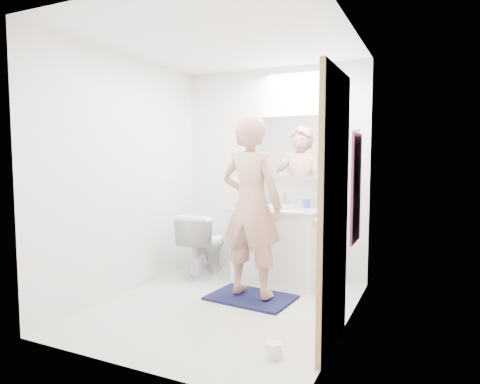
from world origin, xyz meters
The scene contains 23 objects.
floor centered at (0.00, 0.00, 0.00)m, with size 2.50×2.50×0.00m, color silver.
ceiling centered at (0.00, 0.00, 2.40)m, with size 2.50×2.50×0.00m, color white.
wall_back centered at (0.00, 1.25, 1.20)m, with size 2.50×2.50×0.00m, color white.
wall_front centered at (0.00, -1.25, 1.20)m, with size 2.50×2.50×0.00m, color white.
wall_left centered at (-1.10, 0.00, 1.20)m, with size 2.50×2.50×0.00m, color white.
wall_right centered at (1.10, 0.00, 1.20)m, with size 2.50×2.50×0.00m, color white.
vanity_cabinet centered at (0.17, 0.96, 0.39)m, with size 0.90×0.55×0.78m, color white.
countertop centered at (0.17, 0.96, 0.80)m, with size 0.95×0.58×0.04m, color silver.
sink_basin centered at (0.17, 0.99, 0.84)m, with size 0.36×0.36×0.03m, color white.
faucet centered at (0.17, 1.19, 0.90)m, with size 0.02×0.02×0.16m, color silver.
medicine_cabinet centered at (0.30, 1.18, 1.50)m, with size 0.88×0.14×0.70m, color white.
mirror_panel centered at (0.30, 1.10, 1.50)m, with size 0.84×0.01×0.66m, color silver.
toilet centered at (-0.70, 0.85, 0.37)m, with size 0.41×0.72×0.73m, color white.
bath_rug centered at (0.14, 0.31, 0.01)m, with size 0.80×0.55×0.02m, color #12133A.
person centered at (0.14, 0.31, 0.91)m, with size 0.63×0.41×1.73m, color tan.
door centered at (1.08, -0.35, 1.00)m, with size 0.04×0.80×2.00m, color tan.
door_knob centered at (1.04, -0.65, 0.95)m, with size 0.06×0.06×0.06m, color gold.
towel centered at (1.08, 0.55, 1.10)m, with size 0.02×0.42×1.00m, color #112337.
towel_hook centered at (1.07, 0.55, 1.62)m, with size 0.02×0.02×0.07m, color silver.
soap_bottle_a centered at (-0.15, 1.11, 0.93)m, with size 0.08×0.08×0.22m, color #F2E59C.
soap_bottle_b centered at (-0.05, 1.15, 0.91)m, with size 0.08×0.08×0.17m, color #518CAE.
toothbrush_cup centered at (0.45, 1.12, 0.87)m, with size 0.10×0.10×0.10m, color #3E53BA.
toilet_paper_roll centered at (0.76, -0.71, 0.05)m, with size 0.11×0.11×0.10m, color white.
Camera 1 is at (1.73, -3.32, 1.38)m, focal length 31.20 mm.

